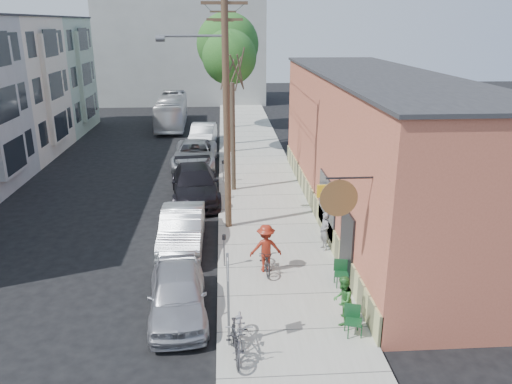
{
  "coord_description": "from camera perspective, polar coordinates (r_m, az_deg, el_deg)",
  "views": [
    {
      "loc": [
        2.32,
        -16.38,
        8.63
      ],
      "look_at": [
        3.7,
        4.55,
        1.5
      ],
      "focal_mm": 35.0,
      "sensor_mm": 36.0,
      "label": 1
    }
  ],
  "objects": [
    {
      "name": "patio_chair_b",
      "position": [
        14.89,
        11.1,
        -14.3
      ],
      "size": [
        0.63,
        0.63,
        0.88
      ],
      "primitive_type": null,
      "rotation": [
        0.0,
        0.0,
        -0.32
      ],
      "color": "#113D1D",
      "rests_on": "sidewalk"
    },
    {
      "name": "tree_bare",
      "position": [
        26.05,
        -2.64,
        6.21
      ],
      "size": [
        0.24,
        0.24,
        5.64
      ],
      "color": "#44392C",
      "rests_on": "sidewalk"
    },
    {
      "name": "cafe_building",
      "position": [
        23.01,
        13.23,
        4.88
      ],
      "size": [
        6.6,
        20.2,
        6.61
      ],
      "color": "#B45B42",
      "rests_on": "ground"
    },
    {
      "name": "sidewalk",
      "position": [
        28.75,
        0.25,
        1.46
      ],
      "size": [
        4.5,
        58.0,
        0.15
      ],
      "primitive_type": "cube",
      "color": "#AAAA9D",
      "rests_on": "ground"
    },
    {
      "name": "parking_meter_near",
      "position": [
        18.22,
        -3.66,
        -6.09
      ],
      "size": [
        0.14,
        0.14,
        1.24
      ],
      "color": "slate",
      "rests_on": "sidewalk"
    },
    {
      "name": "tree_leafy_far",
      "position": [
        42.4,
        -3.25,
        16.51
      ],
      "size": [
        5.06,
        5.06,
        9.36
      ],
      "color": "#44392C",
      "rests_on": "sidewalk"
    },
    {
      "name": "car_3",
      "position": [
        31.65,
        -7.01,
        4.3
      ],
      "size": [
        2.74,
        5.76,
        1.59
      ],
      "primitive_type": "imported",
      "rotation": [
        0.0,
        0.0,
        -0.02
      ],
      "color": "gray",
      "rests_on": "ground"
    },
    {
      "name": "car_1",
      "position": [
        20.32,
        -8.44,
        -4.16
      ],
      "size": [
        1.66,
        4.74,
        1.56
      ],
      "primitive_type": "imported",
      "rotation": [
        0.0,
        0.0,
        -0.0
      ],
      "color": "#B0B5B8",
      "rests_on": "ground"
    },
    {
      "name": "cyclist",
      "position": [
        17.84,
        1.12,
        -6.42
      ],
      "size": [
        1.18,
        0.72,
        1.77
      ],
      "primitive_type": "imported",
      "rotation": [
        0.0,
        0.0,
        3.2
      ],
      "color": "maroon",
      "rests_on": "sidewalk"
    },
    {
      "name": "utility_pole_near",
      "position": [
        20.6,
        -3.58,
        9.74
      ],
      "size": [
        3.57,
        0.28,
        10.0
      ],
      "color": "#503A28",
      "rests_on": "sidewalk"
    },
    {
      "name": "car_4",
      "position": [
        37.24,
        -6.06,
        6.52
      ],
      "size": [
        2.01,
        4.92,
        1.59
      ],
      "primitive_type": "imported",
      "rotation": [
        0.0,
        0.0,
        -0.07
      ],
      "color": "#A6AAAE",
      "rests_on": "ground"
    },
    {
      "name": "ground",
      "position": [
        18.66,
        -10.61,
        -9.13
      ],
      "size": [
        120.0,
        120.0,
        0.0
      ],
      "primitive_type": "plane",
      "color": "black"
    },
    {
      "name": "bus",
      "position": [
        44.58,
        -9.61,
        9.12
      ],
      "size": [
        2.54,
        9.75,
        2.7
      ],
      "primitive_type": "imported",
      "rotation": [
        0.0,
        0.0,
        0.03
      ],
      "color": "white",
      "rests_on": "ground"
    },
    {
      "name": "tree_leafy_mid",
      "position": [
        33.88,
        -3.06,
        15.09
      ],
      "size": [
        3.56,
        3.56,
        8.13
      ],
      "color": "#44392C",
      "rests_on": "sidewalk"
    },
    {
      "name": "parking_meter_far",
      "position": [
        27.87,
        -3.77,
        2.81
      ],
      "size": [
        0.14,
        0.14,
        1.24
      ],
      "color": "slate",
      "rests_on": "sidewalk"
    },
    {
      "name": "car_2",
      "position": [
        25.65,
        -6.99,
        0.93
      ],
      "size": [
        2.86,
        5.92,
        1.66
      ],
      "primitive_type": "imported",
      "rotation": [
        0.0,
        0.0,
        0.1
      ],
      "color": "black",
      "rests_on": "ground"
    },
    {
      "name": "patron_green",
      "position": [
        15.19,
        9.86,
        -12.1
      ],
      "size": [
        0.81,
        0.9,
        1.51
      ],
      "primitive_type": "imported",
      "rotation": [
        0.0,
        0.0,
        -1.97
      ],
      "color": "#317A30",
      "rests_on": "sidewalk"
    },
    {
      "name": "patio_chair_a",
      "position": [
        17.31,
        9.76,
        -9.19
      ],
      "size": [
        0.61,
        0.61,
        0.88
      ],
      "primitive_type": null,
      "rotation": [
        0.0,
        0.0,
        -0.25
      ],
      "color": "#113D1D",
      "rests_on": "sidewalk"
    },
    {
      "name": "parked_bike_b",
      "position": [
        14.06,
        -1.89,
        -15.65
      ],
      "size": [
        0.81,
        2.06,
        1.06
      ],
      "primitive_type": "imported",
      "rotation": [
        0.0,
        0.0,
        -0.05
      ],
      "color": "gray",
      "rests_on": "sidewalk"
    },
    {
      "name": "end_cap_building",
      "position": [
        58.6,
        -8.32,
        16.02
      ],
      "size": [
        18.0,
        8.0,
        12.0
      ],
      "primitive_type": "cube",
      "color": "#9E9F9A",
      "rests_on": "ground"
    },
    {
      "name": "utility_pole_far",
      "position": [
        36.19,
        -3.65,
        13.53
      ],
      "size": [
        1.8,
        0.28,
        10.0
      ],
      "color": "#503A28",
      "rests_on": "sidewalk"
    },
    {
      "name": "car_0",
      "position": [
        15.82,
        -8.95,
        -11.4
      ],
      "size": [
        2.11,
        4.47,
        1.48
      ],
      "primitive_type": "imported",
      "rotation": [
        0.0,
        0.0,
        0.09
      ],
      "color": "#A9A9B1",
      "rests_on": "ground"
    },
    {
      "name": "parked_bike_a",
      "position": [
        13.75,
        -2.4,
        -16.68
      ],
      "size": [
        0.6,
        1.72,
        1.02
      ],
      "primitive_type": "imported",
      "rotation": [
        0.0,
        0.0,
        0.07
      ],
      "color": "black",
      "rests_on": "sidewalk"
    },
    {
      "name": "cyclist_bike",
      "position": [
        18.03,
        1.12,
        -7.64
      ],
      "size": [
        0.75,
        1.8,
        0.92
      ],
      "primitive_type": "imported",
      "rotation": [
        0.0,
        0.0,
        0.08
      ],
      "color": "black",
      "rests_on": "sidewalk"
    },
    {
      "name": "patron_grey",
      "position": [
        19.7,
        7.86,
        -4.44
      ],
      "size": [
        0.51,
        0.64,
        1.55
      ],
      "primitive_type": "imported",
      "rotation": [
        0.0,
        0.0,
        -1.3
      ],
      "color": "gray",
      "rests_on": "sidewalk"
    },
    {
      "name": "sign_post",
      "position": [
        13.59,
        -3.2,
        -11.27
      ],
      "size": [
        0.07,
        0.45,
        2.8
      ],
      "color": "slate",
      "rests_on": "sidewalk"
    }
  ]
}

